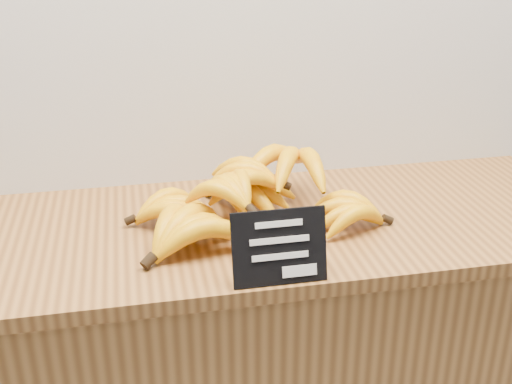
# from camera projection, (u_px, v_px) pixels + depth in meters

# --- Properties ---
(counter_top) EXTENTS (1.52, 0.54, 0.03)m
(counter_top) POSITION_uv_depth(u_px,v_px,m) (251.00, 228.00, 1.37)
(counter_top) COLOR #905F2C
(counter_top) RESTS_ON counter
(chalkboard_sign) EXTENTS (0.17, 0.04, 0.13)m
(chalkboard_sign) POSITION_uv_depth(u_px,v_px,m) (279.00, 247.00, 1.12)
(chalkboard_sign) COLOR black
(chalkboard_sign) RESTS_ON counter_top
(banana_pile) EXTENTS (0.55, 0.37, 0.13)m
(banana_pile) POSITION_uv_depth(u_px,v_px,m) (246.00, 197.00, 1.35)
(banana_pile) COLOR #EEAE09
(banana_pile) RESTS_ON counter_top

